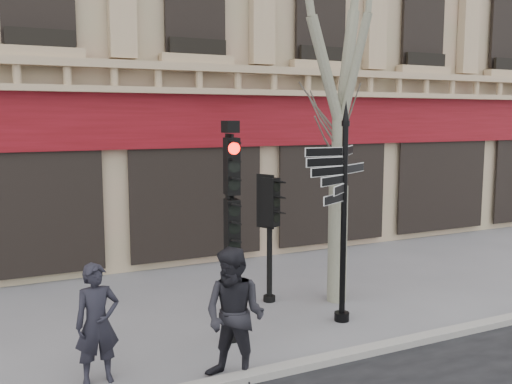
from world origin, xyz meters
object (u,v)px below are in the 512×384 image
traffic_signal_main (231,204)px  traffic_signal_secondary (270,216)px  pedestrian_a (97,324)px  fingerpost (345,175)px  pedestrian_b (235,315)px

traffic_signal_main → traffic_signal_secondary: bearing=53.6°
traffic_signal_main → pedestrian_a: 2.74m
fingerpost → traffic_signal_secondary: bearing=94.2°
pedestrian_a → pedestrian_b: 1.91m
pedestrian_a → pedestrian_b: size_ratio=0.89×
fingerpost → pedestrian_a: bearing=167.2°
traffic_signal_secondary → fingerpost: bearing=-90.1°
pedestrian_a → traffic_signal_main: bearing=10.9°
traffic_signal_main → traffic_signal_secondary: (1.50, 1.54, -0.54)m
pedestrian_a → pedestrian_b: pedestrian_b is taller
traffic_signal_main → traffic_signal_secondary: size_ratio=1.45×
fingerpost → traffic_signal_secondary: 1.93m
fingerpost → traffic_signal_main: (-2.19, 0.02, -0.38)m
traffic_signal_main → pedestrian_b: bearing=-103.7°
fingerpost → traffic_signal_main: bearing=160.0°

